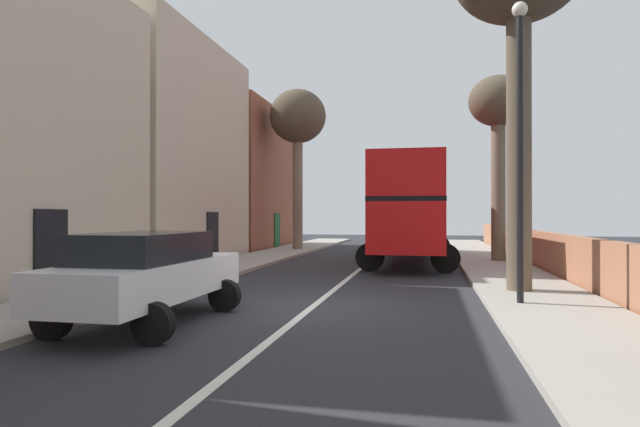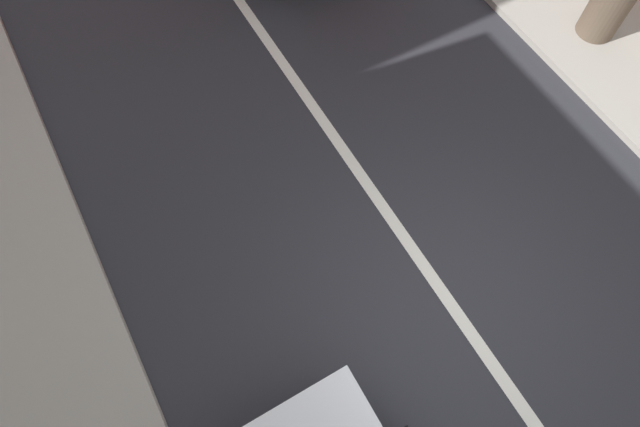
# 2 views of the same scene
# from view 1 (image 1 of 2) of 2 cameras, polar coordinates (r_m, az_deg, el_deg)

# --- Properties ---
(ground_plane) EXTENTS (84.00, 84.00, 0.00)m
(ground_plane) POSITION_cam_1_polar(r_m,az_deg,el_deg) (11.35, -0.69, -10.09)
(ground_plane) COLOR #28282D
(road_centre_line) EXTENTS (0.16, 54.00, 0.01)m
(road_centre_line) POSITION_cam_1_polar(r_m,az_deg,el_deg) (11.35, -0.69, -10.07)
(road_centre_line) COLOR silver
(road_centre_line) RESTS_ON ground
(sidewalk_left) EXTENTS (2.60, 60.00, 0.12)m
(sidewalk_left) POSITION_cam_1_polar(r_m,az_deg,el_deg) (13.27, -22.08, -8.38)
(sidewalk_left) COLOR #9E998E
(sidewalk_left) RESTS_ON ground
(sidewalk_right) EXTENTS (2.60, 60.00, 0.12)m
(sidewalk_right) POSITION_cam_1_polar(r_m,az_deg,el_deg) (11.36, 24.62, -9.75)
(sidewalk_right) COLOR #9E998E
(sidewalk_right) RESTS_ON ground
(double_decker_bus) EXTENTS (3.59, 10.91, 4.06)m
(double_decker_bus) POSITION_cam_1_polar(r_m,az_deg,el_deg) (21.86, 9.85, 0.84)
(double_decker_bus) COLOR red
(double_decker_bus) RESTS_ON ground
(parked_car_white_left_0) EXTENTS (2.39, 4.52, 1.64)m
(parked_car_white_left_0) POSITION_cam_1_polar(r_m,az_deg,el_deg) (9.82, -18.40, -6.09)
(parked_car_white_left_0) COLOR silver
(parked_car_white_left_0) RESTS_ON ground
(street_tree_left_2) EXTENTS (3.11, 3.11, 8.80)m
(street_tree_left_2) POSITION_cam_1_polar(r_m,az_deg,el_deg) (29.16, -2.46, 10.10)
(street_tree_left_2) COLOR #7A6B56
(street_tree_left_2) RESTS_ON sidewalk_left
(street_tree_right_5) EXTENTS (2.37, 2.37, 7.57)m
(street_tree_right_5) POSITION_cam_1_polar(r_m,az_deg,el_deg) (22.84, 18.94, 10.38)
(street_tree_right_5) COLOR brown
(street_tree_right_5) RESTS_ON sidewalk_right
(lamppost_right) EXTENTS (0.32, 0.32, 6.31)m
(lamppost_right) POSITION_cam_1_polar(r_m,az_deg,el_deg) (11.81, 21.07, 8.86)
(lamppost_right) COLOR black
(lamppost_right) RESTS_ON sidewalk_right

